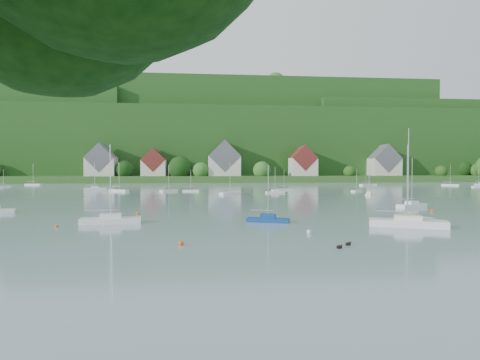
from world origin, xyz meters
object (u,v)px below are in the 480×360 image
object	(u,v)px
near_sailboat_1	(268,219)
near_sailboat_2	(407,220)
near_sailboat_4	(408,222)
near_sailboat_0	(111,220)
near_sailboat_3	(412,205)

from	to	relation	value
near_sailboat_1	near_sailboat_2	distance (m)	16.05
near_sailboat_2	near_sailboat_4	size ratio (longest dim) A/B	0.85
near_sailboat_0	near_sailboat_3	world-z (taller)	near_sailboat_0
near_sailboat_0	near_sailboat_4	distance (m)	33.85
near_sailboat_0	near_sailboat_4	world-z (taller)	near_sailboat_4
near_sailboat_0	near_sailboat_3	bearing A→B (deg)	11.48
near_sailboat_0	near_sailboat_3	distance (m)	47.92
near_sailboat_0	near_sailboat_1	bearing A→B (deg)	-8.74
near_sailboat_0	near_sailboat_4	xyz separation A→B (m)	(33.32, -5.95, 0.05)
near_sailboat_2	near_sailboat_4	world-z (taller)	near_sailboat_4
near_sailboat_0	near_sailboat_2	bearing A→B (deg)	-13.52
near_sailboat_0	near_sailboat_2	world-z (taller)	near_sailboat_0
near_sailboat_4	near_sailboat_2	bearing A→B (deg)	87.76
near_sailboat_3	near_sailboat_1	bearing A→B (deg)	-176.39
near_sailboat_0	near_sailboat_3	size ratio (longest dim) A/B	1.13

